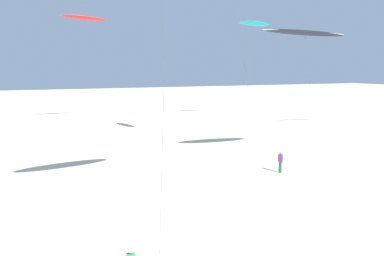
% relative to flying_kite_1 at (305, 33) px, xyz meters
% --- Properties ---
extents(flying_kite_1, '(8.04, 7.63, 11.43)m').
position_rel_flying_kite_1_xyz_m(flying_kite_1, '(0.00, 0.00, 0.00)').
color(flying_kite_1, black).
rests_on(flying_kite_1, ground).
extents(flying_kite_2, '(6.44, 6.57, 15.45)m').
position_rel_flying_kite_1_xyz_m(flying_kite_2, '(-14.26, 29.33, 4.05)').
color(flying_kite_2, red).
rests_on(flying_kite_2, ground).
extents(flying_kite_4, '(5.92, 5.80, 15.42)m').
position_rel_flying_kite_1_xyz_m(flying_kite_4, '(10.07, 23.84, 3.81)').
color(flying_kite_4, '#19B2B7').
rests_on(flying_kite_4, ground).
extents(person_foreground_walker, '(0.30, 0.48, 1.73)m').
position_rel_flying_kite_1_xyz_m(person_foreground_walker, '(-3.88, -2.57, -10.01)').
color(person_foreground_walker, '#338E56').
rests_on(person_foreground_walker, ground).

